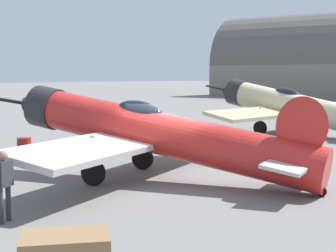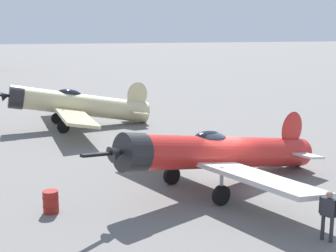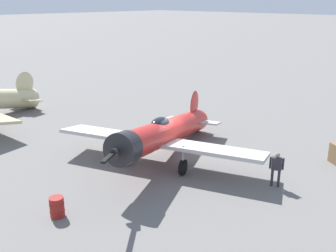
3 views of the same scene
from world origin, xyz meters
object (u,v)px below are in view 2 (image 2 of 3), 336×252
(airplane_foreground, at_px, (219,153))
(airplane_mid_apron, at_px, (76,105))
(fuel_drum, at_px, (51,202))
(ground_crew_mechanic, at_px, (328,211))

(airplane_foreground, distance_m, airplane_mid_apron, 15.45)
(airplane_foreground, height_order, airplane_mid_apron, airplane_mid_apron)
(airplane_foreground, relative_size, fuel_drum, 13.66)
(airplane_mid_apron, distance_m, fuel_drum, 15.90)
(airplane_foreground, bearing_deg, airplane_mid_apron, -93.52)
(airplane_mid_apron, bearing_deg, ground_crew_mechanic, 102.25)
(airplane_foreground, height_order, ground_crew_mechanic, airplane_foreground)
(airplane_foreground, distance_m, ground_crew_mechanic, 6.06)
(airplane_mid_apron, distance_m, ground_crew_mechanic, 21.48)
(ground_crew_mechanic, distance_m, fuel_drum, 9.81)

